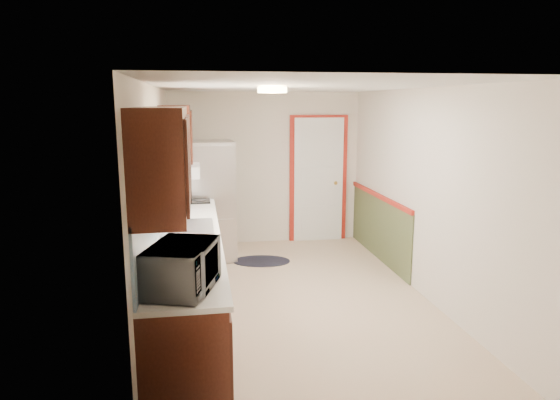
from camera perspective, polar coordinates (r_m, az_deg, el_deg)
name	(u,v)px	position (r m, az deg, el deg)	size (l,w,h in m)	color
room_shell	(297,197)	(5.53, 1.91, 0.31)	(3.20, 5.20, 2.52)	#C5AA8B
kitchen_run	(184,243)	(5.23, -10.91, -4.90)	(0.63, 4.00, 2.20)	#3B160D
back_wall_trim	(331,189)	(7.93, 5.82, 1.26)	(1.12, 2.30, 2.08)	maroon
ceiling_fixture	(272,90)	(5.19, -0.89, 12.49)	(0.30, 0.30, 0.06)	#FFD88C
microwave	(182,262)	(3.55, -11.14, -7.01)	(0.60, 0.33, 0.40)	white
refrigerator	(209,201)	(7.21, -8.17, -0.07)	(0.76, 0.74, 1.71)	#B7B7BC
rug	(261,261)	(7.19, -2.14, -6.98)	(0.82, 0.53, 0.01)	black
cooktop	(190,199)	(6.85, -10.25, 0.11)	(0.53, 0.63, 0.02)	black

